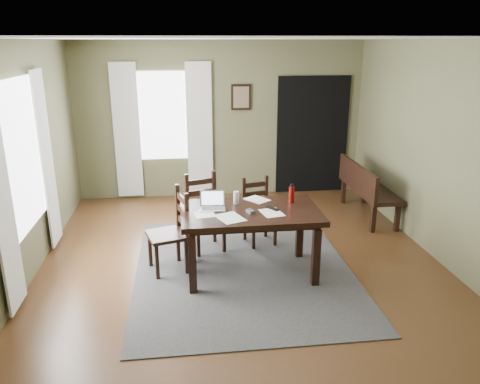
{
  "coord_description": "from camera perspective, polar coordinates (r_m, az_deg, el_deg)",
  "views": [
    {
      "loc": [
        -0.68,
        -5.14,
        2.68
      ],
      "look_at": [
        0.0,
        0.3,
        0.9
      ],
      "focal_mm": 35.0,
      "sensor_mm": 36.0,
      "label": 1
    }
  ],
  "objects": [
    {
      "name": "ground",
      "position": [
        5.84,
        0.37,
        -9.39
      ],
      "size": [
        5.0,
        6.0,
        0.01
      ],
      "color": "#492C16"
    },
    {
      "name": "room_shell",
      "position": [
        5.26,
        0.41,
        8.38
      ],
      "size": [
        5.02,
        6.02,
        2.71
      ],
      "color": "brown",
      "rests_on": "ground"
    },
    {
      "name": "rug",
      "position": [
        5.84,
        0.37,
        -9.29
      ],
      "size": [
        2.6,
        3.2,
        0.01
      ],
      "color": "#383838",
      "rests_on": "ground"
    },
    {
      "name": "dining_table",
      "position": [
        5.44,
        1.28,
        -3.21
      ],
      "size": [
        1.6,
        0.96,
        0.8
      ],
      "rotation": [
        0.0,
        0.0,
        0.0
      ],
      "color": "black",
      "rests_on": "rug"
    },
    {
      "name": "chair_end",
      "position": [
        5.68,
        -8.36,
        -4.83
      ],
      "size": [
        0.55,
        0.55,
        1.01
      ],
      "rotation": [
        0.0,
        0.0,
        -1.29
      ],
      "color": "black",
      "rests_on": "rug"
    },
    {
      "name": "chair_back_left",
      "position": [
        6.22,
        -4.32,
        -2.62
      ],
      "size": [
        0.55,
        0.55,
        1.01
      ],
      "rotation": [
        0.0,
        0.0,
        0.29
      ],
      "color": "black",
      "rests_on": "rug"
    },
    {
      "name": "chair_back_right",
      "position": [
        6.42,
        2.28,
        -2.44
      ],
      "size": [
        0.48,
        0.48,
        0.9
      ],
      "rotation": [
        0.0,
        0.0,
        0.24
      ],
      "color": "black",
      "rests_on": "rug"
    },
    {
      "name": "bench",
      "position": [
        7.6,
        15.02,
        0.77
      ],
      "size": [
        0.49,
        1.52,
        0.86
      ],
      "rotation": [
        0.0,
        0.0,
        1.57
      ],
      "color": "black",
      "rests_on": "ground"
    },
    {
      "name": "laptop",
      "position": [
        5.47,
        -3.36,
        -1.45
      ],
      "size": [
        0.3,
        0.25,
        0.2
      ],
      "rotation": [
        0.0,
        0.0,
        -0.06
      ],
      "color": "#B7B7BC",
      "rests_on": "dining_table"
    },
    {
      "name": "computer_mouse",
      "position": [
        5.31,
        1.26,
        -2.39
      ],
      "size": [
        0.1,
        0.12,
        0.04
      ],
      "primitive_type": "cube",
      "rotation": [
        0.0,
        0.0,
        0.37
      ],
      "color": "#3F3F42",
      "rests_on": "dining_table"
    },
    {
      "name": "tv_remote",
      "position": [
        5.44,
        3.99,
        -2.03
      ],
      "size": [
        0.14,
        0.17,
        0.02
      ],
      "primitive_type": "cube",
      "rotation": [
        0.0,
        0.0,
        0.61
      ],
      "color": "black",
      "rests_on": "dining_table"
    },
    {
      "name": "drinking_glass",
      "position": [
        5.6,
        -0.46,
        -0.68
      ],
      "size": [
        0.09,
        0.09,
        0.15
      ],
      "primitive_type": "cylinder",
      "rotation": [
        0.0,
        0.0,
        -0.29
      ],
      "color": "silver",
      "rests_on": "dining_table"
    },
    {
      "name": "water_bottle",
      "position": [
        5.66,
        6.31,
        -0.25
      ],
      "size": [
        0.08,
        0.08,
        0.23
      ],
      "rotation": [
        0.0,
        0.0,
        -0.19
      ],
      "color": "maroon",
      "rests_on": "dining_table"
    },
    {
      "name": "paper_a",
      "position": [
        5.32,
        -4.43,
        -2.62
      ],
      "size": [
        0.27,
        0.33,
        0.0
      ],
      "primitive_type": "cube",
      "rotation": [
        0.0,
        0.0,
        0.19
      ],
      "color": "white",
      "rests_on": "dining_table"
    },
    {
      "name": "paper_b",
      "position": [
        5.34,
        3.88,
        -2.53
      ],
      "size": [
        0.28,
        0.33,
        0.0
      ],
      "primitive_type": "cube",
      "rotation": [
        0.0,
        0.0,
        0.2
      ],
      "color": "white",
      "rests_on": "dining_table"
    },
    {
      "name": "paper_c",
      "position": [
        5.76,
        2.09,
        -0.92
      ],
      "size": [
        0.34,
        0.36,
        0.0
      ],
      "primitive_type": "cube",
      "rotation": [
        0.0,
        0.0,
        0.63
      ],
      "color": "white",
      "rests_on": "dining_table"
    },
    {
      "name": "paper_e",
      "position": [
        5.17,
        -1.2,
        -3.17
      ],
      "size": [
        0.36,
        0.4,
        0.0
      ],
      "primitive_type": "cube",
      "rotation": [
        0.0,
        0.0,
        0.39
      ],
      "color": "white",
      "rests_on": "dining_table"
    },
    {
      "name": "window_left",
      "position": [
        5.77,
        -25.08,
        3.96
      ],
      "size": [
        0.01,
        1.3,
        1.7
      ],
      "color": "white",
      "rests_on": "ground"
    },
    {
      "name": "window_back",
      "position": [
        8.21,
        -9.39,
        9.13
      ],
      "size": [
        1.0,
        0.01,
        1.5
      ],
      "color": "white",
      "rests_on": "ground"
    },
    {
      "name": "curtain_left_near",
      "position": [
        5.07,
        -27.05,
        -1.01
      ],
      "size": [
        0.03,
        0.48,
        2.3
      ],
      "color": "silver",
      "rests_on": "ground"
    },
    {
      "name": "curtain_left_far",
      "position": [
        6.58,
        -22.48,
        3.6
      ],
      "size": [
        0.03,
        0.48,
        2.3
      ],
      "color": "silver",
      "rests_on": "ground"
    },
    {
      "name": "curtain_back_left",
      "position": [
        8.27,
        -13.64,
        7.17
      ],
      "size": [
        0.44,
        0.03,
        2.3
      ],
      "color": "silver",
      "rests_on": "ground"
    },
    {
      "name": "curtain_back_right",
      "position": [
        8.22,
        -4.96,
        7.54
      ],
      "size": [
        0.44,
        0.03,
        2.3
      ],
      "color": "silver",
      "rests_on": "ground"
    },
    {
      "name": "framed_picture",
      "position": [
        8.23,
        0.12,
        11.49
      ],
      "size": [
        0.34,
        0.03,
        0.44
      ],
      "color": "black",
      "rests_on": "ground"
    },
    {
      "name": "doorway_back",
      "position": [
        8.6,
        8.8,
        6.84
      ],
      "size": [
        1.3,
        0.03,
        2.1
      ],
      "color": "black",
      "rests_on": "ground"
    }
  ]
}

